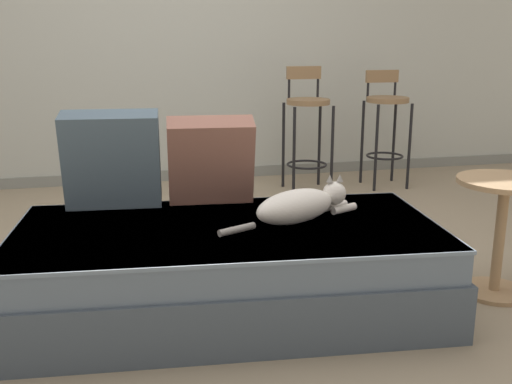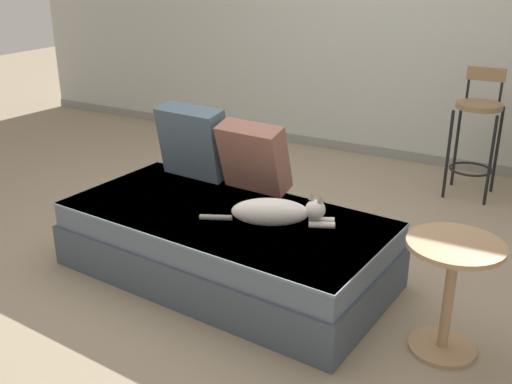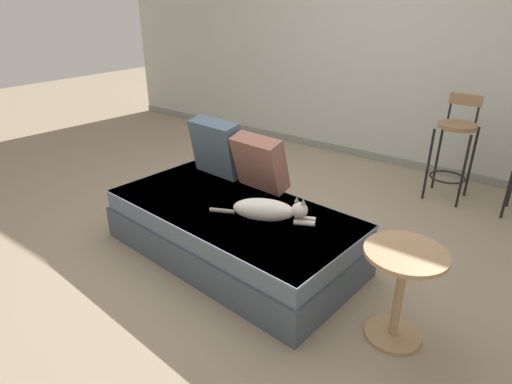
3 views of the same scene
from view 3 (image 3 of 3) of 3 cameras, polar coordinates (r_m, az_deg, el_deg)
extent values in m
plane|color=gray|center=(3.56, 0.96, -5.42)|extent=(16.00, 16.00, 0.00)
cube|color=#B7BCB2|center=(5.10, 16.87, 18.23)|extent=(8.00, 0.10, 2.60)
cube|color=gray|center=(5.32, 15.01, 4.72)|extent=(8.00, 0.02, 0.09)
cube|color=#44505B|center=(3.23, -3.22, -6.32)|extent=(1.96, 1.09, 0.25)
cube|color=slate|center=(3.13, -3.30, -3.17)|extent=(1.92, 1.05, 0.15)
cube|color=slate|center=(3.10, -3.33, -2.08)|extent=(1.93, 1.06, 0.02)
cube|color=#4C6070|center=(3.59, -5.20, 5.93)|extent=(0.47, 0.27, 0.47)
cube|color=#936051|center=(3.28, 0.52, 3.91)|extent=(0.43, 0.29, 0.44)
ellipsoid|color=white|center=(2.88, 1.00, -2.37)|extent=(0.45, 0.33, 0.15)
sphere|color=white|center=(2.84, 5.83, -2.43)|extent=(0.11, 0.11, 0.11)
cone|color=gray|center=(2.82, 5.46, -0.97)|extent=(0.03, 0.03, 0.04)
cone|color=gray|center=(2.79, 6.33, -1.23)|extent=(0.03, 0.03, 0.04)
cylinder|color=white|center=(2.84, 6.44, -4.11)|extent=(0.14, 0.09, 0.04)
cylinder|color=white|center=(2.90, 6.57, -3.55)|extent=(0.14, 0.09, 0.04)
cylinder|color=gray|center=(2.99, -4.54, -2.50)|extent=(0.18, 0.10, 0.03)
cylinder|color=black|center=(4.32, 21.98, 3.37)|extent=(0.02, 0.02, 0.69)
cylinder|color=black|center=(4.26, 25.91, 2.38)|extent=(0.02, 0.02, 0.69)
cylinder|color=black|center=(4.60, 23.07, 4.45)|extent=(0.02, 0.02, 0.69)
cylinder|color=black|center=(4.55, 26.77, 3.53)|extent=(0.02, 0.02, 0.69)
torus|color=black|center=(4.48, 24.14, 1.84)|extent=(0.33, 0.33, 0.02)
cylinder|color=olive|center=(4.33, 25.28, 7.98)|extent=(0.34, 0.34, 0.04)
cylinder|color=black|center=(4.45, 24.40, 9.87)|extent=(0.02, 0.02, 0.24)
cylinder|color=black|center=(4.41, 27.42, 9.18)|extent=(0.02, 0.02, 0.24)
cube|color=olive|center=(4.40, 26.19, 11.00)|extent=(0.28, 0.03, 0.10)
cylinder|color=black|center=(4.23, 30.79, 1.18)|extent=(0.02, 0.02, 0.69)
cylinder|color=tan|center=(2.55, 18.47, -13.15)|extent=(0.05, 0.05, 0.55)
cylinder|color=tan|center=(2.72, 17.70, -17.57)|extent=(0.32, 0.32, 0.02)
cylinder|color=tan|center=(2.39, 19.38, -7.71)|extent=(0.44, 0.44, 0.02)
camera|label=1|loc=(2.34, -59.62, -2.09)|focal=42.00mm
camera|label=2|loc=(0.56, -126.68, -16.52)|focal=42.00mm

